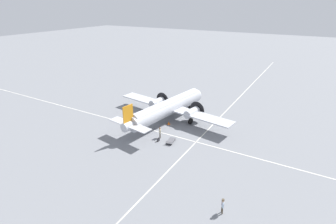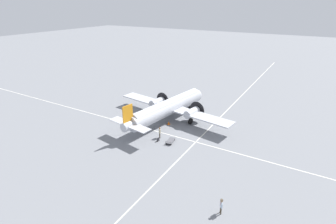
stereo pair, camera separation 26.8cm
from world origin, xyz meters
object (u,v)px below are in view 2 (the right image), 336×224
at_px(crew_foreground, 221,205).
at_px(baggage_cart, 171,141).
at_px(traffic_cone, 169,123).
at_px(airliner_main, 169,107).
at_px(suitcase_near_door, 158,140).
at_px(passenger_boarding, 160,131).

bearing_deg(crew_foreground, baggage_cart, 16.68).
bearing_deg(traffic_cone, crew_foreground, -135.69).
bearing_deg(airliner_main, baggage_cart, -140.03).
height_order(crew_foreground, suitcase_near_door, crew_foreground).
relative_size(crew_foreground, traffic_cone, 2.87).
relative_size(airliner_main, passenger_boarding, 13.17).
relative_size(airliner_main, baggage_cart, 10.98).
height_order(airliner_main, passenger_boarding, airliner_main).
bearing_deg(airliner_main, suitcase_near_door, -153.58).
bearing_deg(traffic_cone, suitcase_near_door, -165.15).
xyz_separation_m(crew_foreground, passenger_boarding, (10.20, 13.44, 0.01)).
distance_m(crew_foreground, traffic_cone, 20.96).
xyz_separation_m(passenger_boarding, baggage_cart, (-0.40, -2.13, -0.80)).
relative_size(crew_foreground, passenger_boarding, 0.97).
bearing_deg(traffic_cone, passenger_boarding, -166.05).
bearing_deg(baggage_cart, suitcase_near_door, 100.28).
relative_size(passenger_boarding, traffic_cone, 2.96).
bearing_deg(passenger_boarding, suitcase_near_door, 152.96).
height_order(suitcase_near_door, traffic_cone, traffic_cone).
relative_size(suitcase_near_door, traffic_cone, 0.90).
xyz_separation_m(suitcase_near_door, baggage_cart, (0.64, -1.78, 0.02)).
xyz_separation_m(crew_foreground, traffic_cone, (14.99, 14.63, -0.79)).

